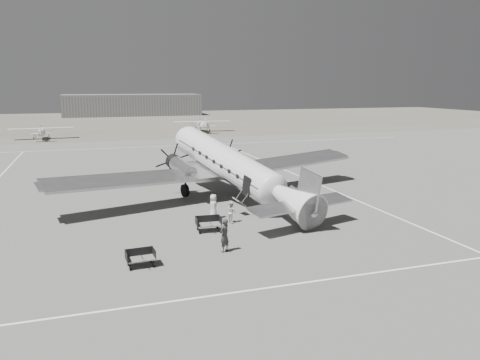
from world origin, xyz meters
name	(u,v)px	position (x,y,z in m)	size (l,w,h in m)	color
ground	(216,211)	(0.00, 0.00, 0.00)	(260.00, 260.00, 0.00)	slate
taxi_line_near	(293,284)	(0.00, -14.00, 0.01)	(60.00, 0.15, 0.01)	white
taxi_line_right	(355,199)	(12.00, 0.00, 0.01)	(0.15, 80.00, 0.01)	white
taxi_line_horizon	(149,147)	(0.00, 40.00, 0.01)	(90.00, 0.15, 0.01)	white
grass_infield	(123,121)	(0.00, 95.00, 0.00)	(260.00, 90.00, 0.01)	#5E5C4F
hangar_main	(132,105)	(5.00, 120.00, 3.30)	(42.00, 14.00, 6.60)	slate
dc3_airliner	(232,168)	(2.05, 2.49, 2.77)	(29.06, 20.16, 5.54)	#B7B7BA
light_plane_left	(42,133)	(-16.73, 56.20, 1.13)	(10.91, 8.85, 2.26)	silver
light_plane_right	(203,126)	(13.61, 60.75, 1.24)	(11.91, 9.66, 2.47)	silver
baggage_cart_near	(208,224)	(-1.79, -4.62, 0.49)	(1.72, 1.21, 0.97)	slate
baggage_cart_far	(140,258)	(-6.69, -9.40, 0.45)	(1.59, 1.12, 0.90)	slate
ground_crew	(224,235)	(-1.86, -8.62, 0.98)	(0.71, 0.47, 1.96)	#303030
ramp_agent	(232,212)	(0.25, -3.17, 0.75)	(0.73, 0.57, 1.50)	silver
passenger	(213,207)	(-0.71, -1.86, 0.89)	(0.87, 0.57, 1.79)	silver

